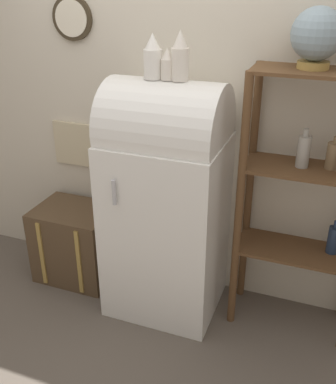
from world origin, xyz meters
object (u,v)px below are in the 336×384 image
object	(u,v)px
refrigerator	(166,199)
suitcase_trunk	(76,243)
vase_center	(167,65)
globe	(317,35)
vase_right	(180,57)
vase_left	(153,58)

from	to	relation	value
refrigerator	suitcase_trunk	world-z (taller)	refrigerator
refrigerator	vase_center	xyz separation A→B (m)	(0.01, -0.01, 0.85)
globe	vase_right	bearing A→B (deg)	-169.17
refrigerator	vase_left	world-z (taller)	vase_left
vase_left	vase_center	xyz separation A→B (m)	(0.09, -0.00, -0.03)
vase_center	suitcase_trunk	bearing A→B (deg)	175.48
vase_left	vase_right	xyz separation A→B (m)	(0.16, 0.01, 0.01)
suitcase_trunk	globe	xyz separation A→B (m)	(1.54, 0.08, 1.56)
vase_left	vase_center	world-z (taller)	vase_left
refrigerator	vase_right	world-z (taller)	vase_right
vase_center	refrigerator	bearing A→B (deg)	143.40
vase_center	vase_right	distance (m)	0.09
suitcase_trunk	globe	size ratio (longest dim) A/B	1.84
suitcase_trunk	globe	world-z (taller)	globe
refrigerator	vase_left	distance (m)	0.89
refrigerator	vase_left	xyz separation A→B (m)	(-0.08, -0.01, 0.88)
refrigerator	vase_left	bearing A→B (deg)	-173.96
globe	vase_center	world-z (taller)	globe
suitcase_trunk	vase_center	bearing A→B (deg)	-4.52
globe	vase_left	world-z (taller)	globe
vase_left	globe	bearing A→B (deg)	9.43
suitcase_trunk	vase_center	xyz separation A→B (m)	(0.77, -0.06, 1.39)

